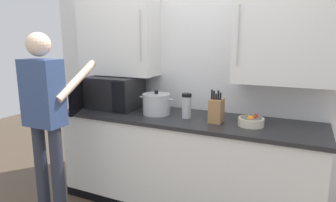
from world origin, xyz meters
name	(u,v)px	position (x,y,z in m)	size (l,w,h in m)	color
back_wall_tiled	(197,58)	(0.00, 1.13, 1.47)	(3.63, 0.44, 2.74)	white
counter_unit	(184,163)	(0.00, 0.81, 0.46)	(2.50, 0.70, 0.93)	white
microwave_oven	(112,92)	(-0.85, 0.85, 1.10)	(0.55, 0.77, 0.33)	black
knife_block	(216,110)	(0.32, 0.76, 1.04)	(0.11, 0.15, 0.29)	#A37547
fruit_bowl	(251,121)	(0.63, 0.77, 0.97)	(0.22, 0.22, 0.10)	beige
thermos_flask	(187,106)	(0.03, 0.78, 1.05)	(0.09, 0.09, 0.23)	#B7BABF
stock_pot	(156,104)	(-0.29, 0.79, 1.03)	(0.37, 0.27, 0.23)	#B7BABF
person_figure	(45,113)	(-1.00, 0.07, 1.03)	(0.44, 0.58, 1.71)	#282D3D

